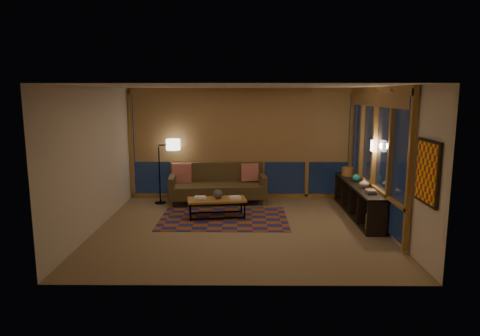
{
  "coord_description": "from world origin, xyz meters",
  "views": [
    {
      "loc": [
        0.05,
        -7.94,
        2.57
      ],
      "look_at": [
        -0.01,
        0.7,
        1.06
      ],
      "focal_mm": 32.0,
      "sensor_mm": 36.0,
      "label": 1
    }
  ],
  "objects_px": {
    "sofa": "(218,184)",
    "bookshelf": "(358,200)",
    "floor_lamp": "(159,172)",
    "coffee_table": "(217,208)"
  },
  "relations": [
    {
      "from": "sofa",
      "to": "bookshelf",
      "type": "relative_size",
      "value": 0.82
    },
    {
      "from": "coffee_table",
      "to": "sofa",
      "type": "bearing_deg",
      "value": 84.07
    },
    {
      "from": "coffee_table",
      "to": "floor_lamp",
      "type": "xyz_separation_m",
      "value": [
        -1.42,
        1.19,
        0.56
      ]
    },
    {
      "from": "sofa",
      "to": "coffee_table",
      "type": "xyz_separation_m",
      "value": [
        0.05,
        -1.23,
        -0.26
      ]
    },
    {
      "from": "coffee_table",
      "to": "floor_lamp",
      "type": "relative_size",
      "value": 0.8
    },
    {
      "from": "sofa",
      "to": "floor_lamp",
      "type": "height_order",
      "value": "floor_lamp"
    },
    {
      "from": "floor_lamp",
      "to": "bookshelf",
      "type": "distance_m",
      "value": 4.54
    },
    {
      "from": "sofa",
      "to": "bookshelf",
      "type": "height_order",
      "value": "sofa"
    },
    {
      "from": "floor_lamp",
      "to": "coffee_table",
      "type": "bearing_deg",
      "value": -66.08
    },
    {
      "from": "coffee_table",
      "to": "bookshelf",
      "type": "bearing_deg",
      "value": -5.31
    }
  ]
}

